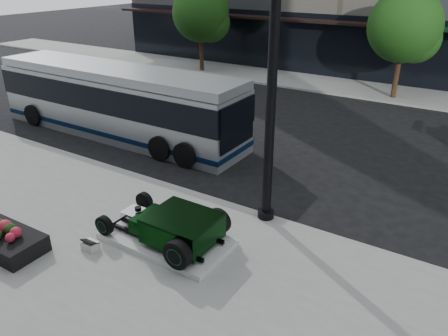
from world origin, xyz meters
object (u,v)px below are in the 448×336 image
Objects in this scene: flower_planter at (4,239)px; transit_bus at (117,101)px; lamppost at (272,80)px; hot_rod at (176,226)px.

transit_bus is at bearing 115.41° from flower_planter.
lamppost is 7.99m from flower_planter.
flower_planter is at bearing -146.39° from hot_rod.
lamppost is 9.70m from transit_bus.
flower_planter is (-5.00, -4.97, -3.74)m from lamppost.
hot_rod is at bearing -117.44° from lamppost.
transit_bus is at bearing 143.46° from hot_rod.
hot_rod reaches higher than flower_planter.
transit_bus is (-8.82, 3.05, -2.64)m from lamppost.
hot_rod is 4.45m from flower_planter.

